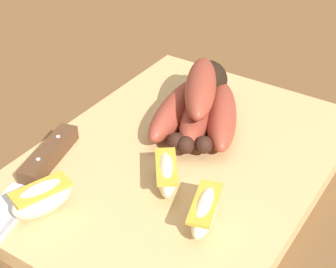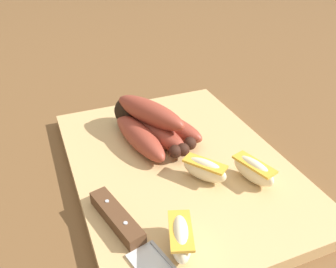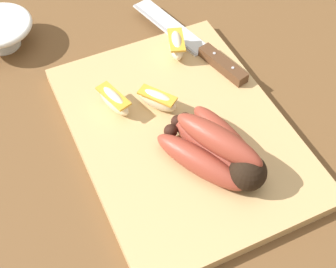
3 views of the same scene
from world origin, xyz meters
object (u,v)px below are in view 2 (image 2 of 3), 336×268
Objects in this scene: chefs_knife at (138,244)px; apple_wedge_far at (253,170)px; apple_wedge_near at (181,237)px; apple_wedge_middle at (205,169)px; banana_bunch at (149,124)px.

chefs_knife is 0.19m from apple_wedge_far.
apple_wedge_near reaches higher than chefs_knife.
apple_wedge_far is at bearing -113.86° from apple_wedge_middle.
banana_bunch is 2.38× the size of apple_wedge_far.
chefs_knife is at bearing 106.00° from apple_wedge_far.
chefs_knife is 4.25× the size of apple_wedge_middle.
banana_bunch is 2.60× the size of apple_wedge_middle.
chefs_knife is 3.89× the size of apple_wedge_far.
chefs_knife is 4.10× the size of apple_wedge_near.
apple_wedge_near reaches higher than apple_wedge_far.
apple_wedge_middle is at bearing 66.14° from apple_wedge_far.
banana_bunch reaches higher than apple_wedge_middle.
apple_wedge_near is at bearing 168.87° from banana_bunch.
banana_bunch reaches higher than apple_wedge_near.
apple_wedge_middle and apple_wedge_far have the same top height.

